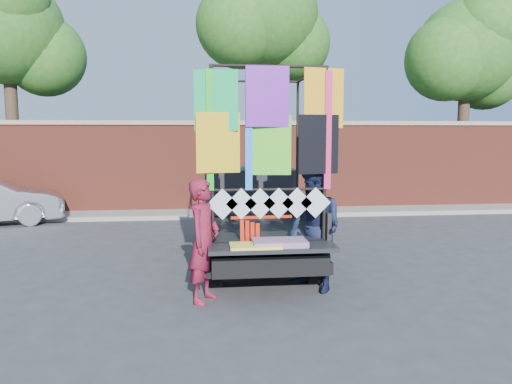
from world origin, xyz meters
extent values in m
plane|color=#38383A|center=(0.00, 0.00, 0.00)|extent=(90.00, 90.00, 0.00)
cube|color=brown|center=(0.00, 7.00, 1.25)|extent=(30.00, 0.35, 2.50)
cube|color=tan|center=(0.00, 7.00, 2.55)|extent=(30.00, 0.45, 0.12)
cube|color=gray|center=(0.00, 6.30, 0.06)|extent=(30.00, 1.20, 0.12)
cylinder|color=#38281C|center=(-6.50, 8.20, 2.45)|extent=(0.36, 0.36, 4.90)
sphere|color=#21631C|center=(-6.50, 8.20, 5.25)|extent=(3.20, 3.20, 3.20)
sphere|color=#21631C|center=(-5.60, 8.60, 4.55)|extent=(2.40, 2.40, 2.40)
cylinder|color=#38281C|center=(1.00, 8.20, 2.73)|extent=(0.36, 0.36, 5.46)
sphere|color=#21631C|center=(1.00, 8.20, 5.85)|extent=(3.20, 3.20, 3.20)
sphere|color=#21631C|center=(1.90, 8.60, 5.07)|extent=(2.40, 2.40, 2.40)
sphere|color=#21631C|center=(0.20, 7.90, 5.46)|extent=(2.60, 2.60, 2.60)
cylinder|color=#38281C|center=(7.50, 8.20, 2.27)|extent=(0.36, 0.36, 4.55)
sphere|color=#21631C|center=(7.50, 8.20, 4.88)|extent=(3.20, 3.20, 3.20)
sphere|color=#21631C|center=(8.40, 8.60, 4.23)|extent=(2.40, 2.40, 2.40)
sphere|color=#21631C|center=(6.70, 7.90, 4.55)|extent=(2.60, 2.60, 2.60)
sphere|color=#21631C|center=(7.80, 7.60, 5.52)|extent=(2.20, 2.20, 2.20)
cylinder|color=black|center=(-0.81, 2.46, 0.31)|extent=(0.21, 0.63, 0.63)
cylinder|color=black|center=(-0.81, -0.10, 0.31)|extent=(0.21, 0.63, 0.63)
cylinder|color=black|center=(0.67, 2.46, 0.31)|extent=(0.21, 0.63, 0.63)
cylinder|color=black|center=(0.67, -0.10, 0.31)|extent=(0.21, 0.63, 0.63)
cube|color=black|center=(-0.07, 1.13, 0.47)|extent=(1.61, 3.98, 0.28)
cube|color=black|center=(-0.07, 0.42, 0.74)|extent=(1.71, 2.18, 0.09)
cube|color=black|center=(-0.91, 0.42, 0.95)|extent=(0.06, 2.18, 0.43)
cube|color=black|center=(0.76, 0.42, 0.95)|extent=(0.06, 2.18, 0.43)
cube|color=black|center=(-0.07, 1.49, 0.95)|extent=(1.71, 0.06, 0.43)
cube|color=black|center=(-0.07, 2.41, 1.00)|extent=(1.71, 1.52, 1.18)
cube|color=#8C9EAD|center=(-0.07, 1.99, 1.37)|extent=(1.52, 0.06, 0.52)
cube|color=#8C9EAD|center=(-0.07, 3.12, 1.18)|extent=(1.52, 0.09, 0.66)
cube|color=black|center=(-0.07, 3.46, 0.76)|extent=(1.66, 0.85, 0.52)
cube|color=black|center=(-0.07, -0.90, 0.76)|extent=(1.71, 0.52, 0.06)
cube|color=black|center=(-0.07, -0.68, 0.40)|extent=(1.75, 0.14, 0.17)
cylinder|color=black|center=(-0.85, -0.57, 1.97)|extent=(0.05, 0.05, 2.37)
cylinder|color=black|center=(-0.85, 1.42, 1.97)|extent=(0.05, 0.05, 2.37)
cylinder|color=black|center=(0.71, -0.57, 1.97)|extent=(0.05, 0.05, 2.37)
cylinder|color=black|center=(0.71, 1.42, 1.97)|extent=(0.05, 0.05, 2.37)
cylinder|color=black|center=(-0.07, -0.57, 3.16)|extent=(1.61, 0.04, 0.04)
cylinder|color=black|center=(-0.07, 1.42, 3.16)|extent=(1.61, 0.04, 0.04)
cylinder|color=black|center=(-0.85, 0.42, 3.16)|extent=(0.04, 2.04, 0.04)
cylinder|color=black|center=(0.71, 0.42, 3.16)|extent=(0.04, 2.04, 0.04)
cylinder|color=black|center=(-0.07, -0.57, 1.50)|extent=(1.61, 0.04, 0.04)
cube|color=#0DB95C|center=(-0.78, -0.59, 2.73)|extent=(0.59, 0.01, 0.81)
cube|color=purple|center=(-0.07, -0.63, 2.73)|extent=(0.59, 0.01, 0.81)
cube|color=#F3A81C|center=(0.64, -0.59, 2.73)|extent=(0.59, 0.01, 0.81)
cube|color=gold|center=(-0.78, -0.63, 2.11)|extent=(0.59, 0.01, 0.81)
cube|color=#51CF24|center=(-0.07, -0.59, 2.11)|extent=(0.59, 0.01, 0.81)
cube|color=black|center=(0.64, -0.63, 2.11)|extent=(0.59, 0.01, 0.81)
cube|color=green|center=(-0.88, -0.61, 2.30)|extent=(0.09, 0.01, 1.61)
cube|color=#DC245B|center=(0.73, -0.61, 2.30)|extent=(0.09, 0.01, 1.61)
cube|color=#1C7BFF|center=(-0.36, -0.61, 2.30)|extent=(0.09, 0.01, 1.61)
cube|color=silver|center=(-0.72, -0.60, 1.31)|extent=(0.43, 0.01, 0.43)
cube|color=silver|center=(-0.46, -0.60, 1.31)|extent=(0.43, 0.01, 0.43)
cube|color=silver|center=(-0.20, -0.60, 1.31)|extent=(0.43, 0.01, 0.43)
cube|color=silver|center=(0.06, -0.60, 1.31)|extent=(0.43, 0.01, 0.43)
cube|color=silver|center=(0.31, -0.60, 1.31)|extent=(0.43, 0.01, 0.43)
cube|color=silver|center=(0.57, -0.60, 1.31)|extent=(0.43, 0.01, 0.43)
cube|color=#EC3734|center=(0.02, -0.90, 0.82)|extent=(0.71, 0.43, 0.08)
cube|color=#EAE94A|center=(-0.31, -0.97, 0.81)|extent=(0.66, 0.38, 0.04)
imported|color=maroon|center=(-0.97, -0.72, 0.83)|extent=(0.62, 0.72, 1.67)
imported|color=#151B36|center=(0.62, -0.42, 0.90)|extent=(1.02, 1.10, 1.80)
cube|color=red|center=(-0.18, -0.57, 1.11)|extent=(0.85, 0.08, 0.04)
cube|color=red|center=(-0.45, -0.59, 0.85)|extent=(0.05, 0.02, 0.49)
cube|color=red|center=(-0.38, -0.59, 0.83)|extent=(0.05, 0.02, 0.49)
cube|color=red|center=(-0.30, -0.59, 0.81)|extent=(0.05, 0.02, 0.49)
cube|color=red|center=(-0.23, -0.59, 0.79)|extent=(0.05, 0.02, 0.49)
camera|label=1|loc=(-1.00, -7.31, 2.27)|focal=35.00mm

